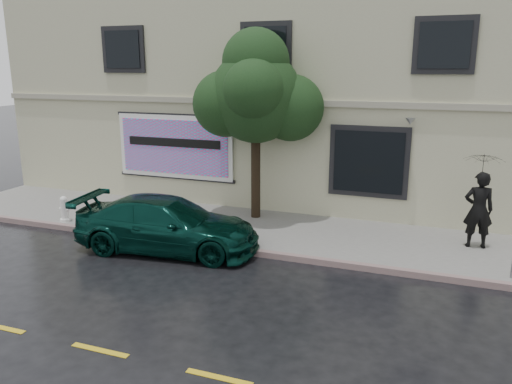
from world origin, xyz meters
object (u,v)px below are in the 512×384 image
(pedestrian, at_px, (478,210))
(fire_hydrant, at_px, (64,209))
(car, at_px, (167,224))
(street_tree, at_px, (256,97))

(pedestrian, relative_size, fire_hydrant, 2.56)
(pedestrian, bearing_deg, fire_hydrant, 0.52)
(car, height_order, street_tree, street_tree)
(fire_hydrant, bearing_deg, pedestrian, 22.94)
(pedestrian, height_order, street_tree, street_tree)
(street_tree, bearing_deg, car, -112.58)
(street_tree, height_order, fire_hydrant, street_tree)
(street_tree, xyz_separation_m, fire_hydrant, (-5.20, -2.40, -3.25))
(street_tree, bearing_deg, pedestrian, -4.85)
(pedestrian, xyz_separation_m, street_tree, (-6.20, 0.53, 2.64))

